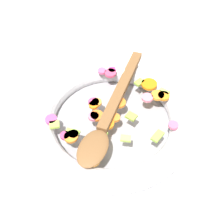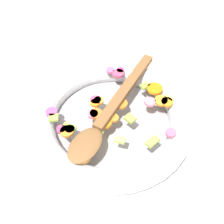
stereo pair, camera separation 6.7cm
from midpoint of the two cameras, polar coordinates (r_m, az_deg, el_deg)
ground_plane at (r=0.70m, az=-2.70°, el=-2.77°), size 4.00×4.00×0.00m
skillet at (r=0.69m, az=-2.77°, el=-1.65°), size 0.35×0.35×0.05m
chopped_vegetables at (r=0.66m, az=-2.88°, el=-0.34°), size 0.26×0.28×0.01m
wooden_spoon at (r=0.64m, az=-3.53°, el=-0.67°), size 0.28×0.25×0.01m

